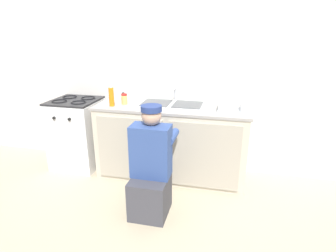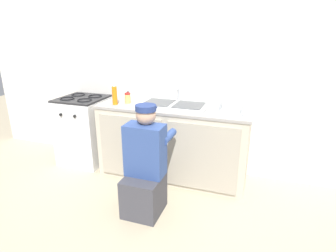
# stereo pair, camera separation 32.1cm
# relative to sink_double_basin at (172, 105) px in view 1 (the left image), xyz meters

# --- Properties ---
(ground_plane) EXTENTS (12.00, 12.00, 0.00)m
(ground_plane) POSITION_rel_sink_double_basin_xyz_m (0.00, -0.30, -0.93)
(ground_plane) COLOR tan
(back_wall) EXTENTS (6.00, 0.10, 2.50)m
(back_wall) POSITION_rel_sink_double_basin_xyz_m (0.00, 0.35, 0.32)
(back_wall) COLOR silver
(back_wall) RESTS_ON ground_plane
(counter_cabinet) EXTENTS (1.80, 0.62, 0.88)m
(counter_cabinet) POSITION_rel_sink_double_basin_xyz_m (0.00, -0.01, -0.49)
(counter_cabinet) COLOR beige
(counter_cabinet) RESTS_ON ground_plane
(countertop) EXTENTS (1.84, 0.62, 0.03)m
(countertop) POSITION_rel_sink_double_basin_xyz_m (0.00, -0.00, -0.03)
(countertop) COLOR #9E9993
(countertop) RESTS_ON counter_cabinet
(sink_double_basin) EXTENTS (0.80, 0.44, 0.19)m
(sink_double_basin) POSITION_rel_sink_double_basin_xyz_m (0.00, 0.00, 0.00)
(sink_double_basin) COLOR silver
(sink_double_basin) RESTS_ON countertop
(stove_range) EXTENTS (0.59, 0.62, 0.93)m
(stove_range) POSITION_rel_sink_double_basin_xyz_m (-1.29, -0.00, -0.47)
(stove_range) COLOR white
(stove_range) RESTS_ON ground_plane
(plumber_person) EXTENTS (0.42, 0.61, 1.10)m
(plumber_person) POSITION_rel_sink_double_basin_xyz_m (-0.03, -0.80, -0.47)
(plumber_person) COLOR #3F3F47
(plumber_person) RESTS_ON ground_plane
(dish_rack_tray) EXTENTS (0.28, 0.22, 0.11)m
(dish_rack_tray) POSITION_rel_sink_double_basin_xyz_m (0.68, -0.03, 0.01)
(dish_rack_tray) COLOR #B2B7BC
(dish_rack_tray) RESTS_ON countertop
(condiment_jar) EXTENTS (0.07, 0.07, 0.13)m
(condiment_jar) POSITION_rel_sink_double_basin_xyz_m (-0.59, -0.04, 0.05)
(condiment_jar) COLOR #DBB760
(condiment_jar) RESTS_ON countertop
(soap_bottle_orange) EXTENTS (0.06, 0.06, 0.25)m
(soap_bottle_orange) POSITION_rel_sink_double_basin_xyz_m (-0.70, -0.15, 0.09)
(soap_bottle_orange) COLOR orange
(soap_bottle_orange) RESTS_ON countertop
(spice_bottle_pepper) EXTENTS (0.04, 0.04, 0.10)m
(spice_bottle_pepper) POSITION_rel_sink_double_basin_xyz_m (-0.78, 0.00, 0.03)
(spice_bottle_pepper) COLOR #513823
(spice_bottle_pepper) RESTS_ON countertop
(spice_bottle_red) EXTENTS (0.04, 0.04, 0.10)m
(spice_bottle_red) POSITION_rel_sink_double_basin_xyz_m (-0.67, 0.13, 0.03)
(spice_bottle_red) COLOR red
(spice_bottle_red) RESTS_ON countertop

